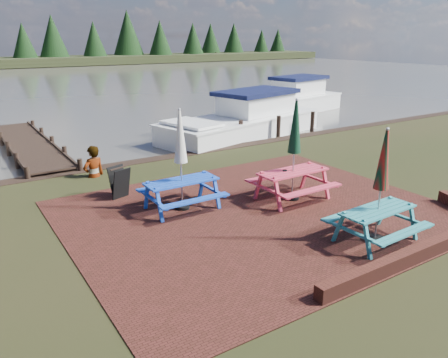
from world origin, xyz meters
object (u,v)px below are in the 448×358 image
Objects in this scene: picnic_table_teal at (379,204)px; person at (91,146)px; picnic_table_red at (293,166)px; picnic_table_blue at (181,176)px; jetty at (30,144)px; boat_far at (291,101)px; boat_near at (245,122)px; chalkboard at (120,182)px.

person is (-3.68, 7.72, 0.12)m from picnic_table_teal.
picnic_table_red is 1.05× the size of picnic_table_blue.
boat_far is (14.97, 1.66, 0.37)m from jetty.
boat_near is (4.14, 10.62, -0.39)m from picnic_table_teal.
picnic_table_teal is 0.28× the size of boat_near.
chalkboard is (-1.02, 1.65, -0.45)m from picnic_table_blue.
picnic_table_blue is 0.28× the size of jetty.
picnic_table_blue is at bearing -77.01° from chalkboard.
picnic_table_blue reaches higher than jetty.
jetty is at bearing 84.80° from boat_far.
boat_far is at bearing 48.74° from picnic_table_red.
jetty is at bearing 79.32° from chalkboard.
picnic_table_red is at bearing -64.16° from jetty.
chalkboard is at bearing 121.57° from picnic_table_teal.
boat_far is at bearing 39.73° from picnic_table_blue.
jetty is 4.66× the size of person.
picnic_table_blue reaches higher than chalkboard.
chalkboard is at bearing 77.10° from person.
picnic_table_blue is 16.77m from boat_far.
picnic_table_teal is 0.32× the size of boat_far.
jetty is 1.18× the size of boat_far.
person is at bearing 113.57° from picnic_table_teal.
picnic_table_red is 2.96m from picnic_table_blue.
picnic_table_teal reaches higher than jetty.
boat_near reaches higher than chalkboard.
picnic_table_teal reaches higher than boat_near.
picnic_table_teal is at bearing 145.45° from boat_near.
picnic_table_blue is at bearing 118.03° from boat_far.
picnic_table_teal is 2.88× the size of chalkboard.
boat_far is (10.13, 11.65, -0.45)m from picnic_table_red.
chalkboard is at bearing 121.81° from picnic_table_blue.
picnic_table_blue is 0.29× the size of boat_near.
boat_near is 7.29m from boat_far.
picnic_table_red is at bearing -19.13° from picnic_table_blue.
boat_near is (8.80, -2.23, 0.35)m from jetty.
picnic_table_teal reaches higher than person.
picnic_table_red is at bearing -53.27° from chalkboard.
boat_near is at bearing 45.29° from picnic_table_blue.
picnic_table_blue is at bearing 160.45° from picnic_table_red.
jetty is 9.09m from boat_near.
picnic_table_red is at bearing 139.67° from boat_near.
jetty is (-1.03, 7.36, -0.32)m from chalkboard.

